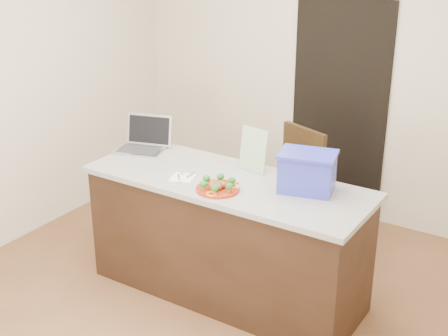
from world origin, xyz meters
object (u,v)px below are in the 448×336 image
Objects in this scene: island at (227,237)px; chair at (296,184)px; napkin at (183,178)px; laptop at (144,140)px; blue_box at (307,172)px; yogurt_bottle at (237,188)px; plate at (218,189)px.

island is 0.89m from chair.
napkin is 1.14m from chair.
laptop reaches higher than island.
blue_box is at bearing 18.38° from napkin.
chair reaches higher than island.
island is 0.53m from yogurt_bottle.
laptop is at bearing -124.42° from chair.
chair is at bearing 18.46° from laptop.
blue_box is 0.41× the size of chair.
island is at bearing 27.95° from napkin.
napkin is 0.37× the size of blue_box.
blue_box is at bearing -18.19° from laptop.
island is at bearing -27.40° from laptop.
island is at bearing 178.98° from blue_box.
plate is 0.28× the size of chair.
chair is (1.00, 0.70, -0.40)m from laptop.
island is at bearing 140.62° from yogurt_bottle.
plate is 0.33m from napkin.
yogurt_bottle is 0.15× the size of blue_box.
plate is at bearing -7.72° from napkin.
yogurt_bottle is at bearing -159.06° from blue_box.
laptop is at bearing 163.66° from yogurt_bottle.
laptop is at bearing 152.39° from napkin.
blue_box is at bearing 13.07° from island.
island is 6.93× the size of plate.
laptop is 1.01× the size of blue_box.
island is 31.34× the size of yogurt_bottle.
chair reaches higher than yogurt_bottle.
plate is at bearing -157.15° from yogurt_bottle.
laptop reaches higher than napkin.
yogurt_bottle reaches higher than napkin.
plate is at bearing -73.49° from chair.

